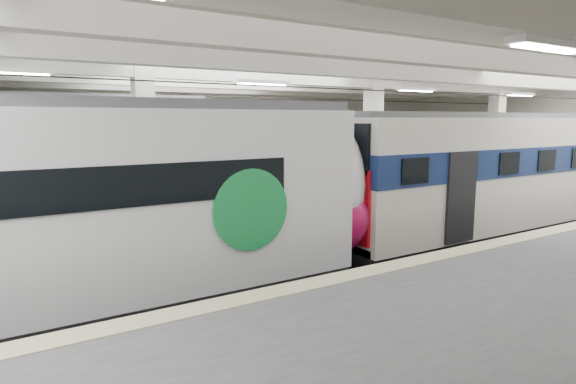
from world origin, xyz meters
TOP-DOWN VIEW (x-y plane):
  - station_hall at (0.00, -1.74)m, footprint 36.00×24.00m
  - modern_emu at (-4.37, -0.00)m, footprint 13.35×2.76m
  - older_rer at (7.35, 0.00)m, footprint 12.40×2.74m

SIDE VIEW (x-z plane):
  - modern_emu at x=-4.37m, z-range -0.03..4.30m
  - older_rer at x=7.35m, z-range 0.10..4.24m
  - station_hall at x=0.00m, z-range 0.37..6.12m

